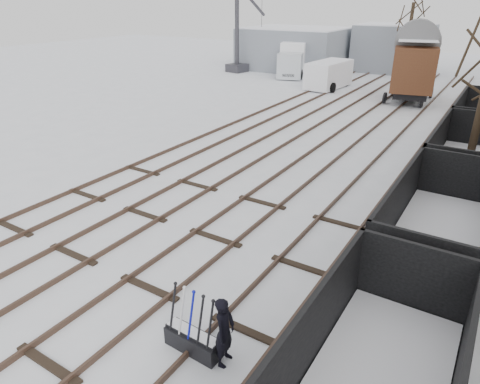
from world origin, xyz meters
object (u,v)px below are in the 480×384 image
Objects in this scene: lorry at (294,58)px; crane at (238,48)px; panel_van at (329,74)px; worker at (225,332)px; box_van_wagon at (414,65)px; ground_frame at (193,340)px.

crane is (-5.67, -0.98, 0.68)m from lorry.
panel_van is (5.28, -4.33, -0.46)m from lorry.
panel_van reaches higher than worker.
worker is 38.02m from crane.
lorry is at bearing 13.63° from worker.
box_van_wagon reaches higher than lorry.
worker is 27.71m from box_van_wagon.
ground_frame is 27.79m from box_van_wagon.
crane reaches higher than ground_frame.
box_van_wagon is (-2.34, 27.55, 1.73)m from worker.
ground_frame is 0.29× the size of panel_van.
crane reaches higher than lorry.
ground_frame is 0.21× the size of lorry.
panel_van is at bearing 108.39° from ground_frame.
worker is 0.22× the size of lorry.
worker is 0.26× the size of box_van_wagon.
lorry is at bearing 114.57° from ground_frame.
crane is (-19.28, 32.38, 1.99)m from ground_frame.
box_van_wagon is 0.87× the size of lorry.
crane is at bearing 152.90° from box_van_wagon.
ground_frame is 0.94× the size of worker.
crane is at bearing 172.22° from lorry.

